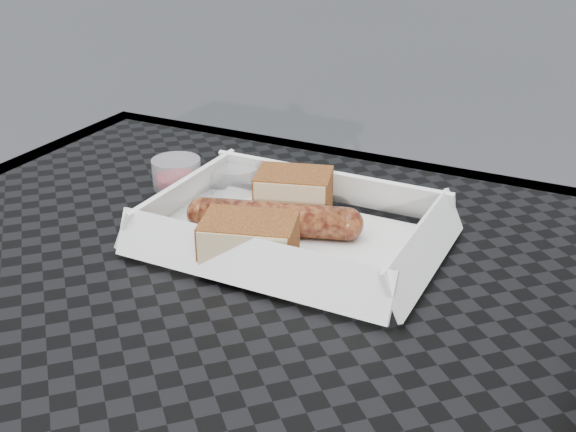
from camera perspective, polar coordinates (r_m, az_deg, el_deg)
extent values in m
cube|color=black|center=(0.51, -5.23, -10.91)|extent=(0.80, 0.80, 0.01)
cube|color=black|center=(0.82, 8.94, 3.24)|extent=(0.80, 0.03, 0.03)
cylinder|color=black|center=(1.12, -10.56, -11.76)|extent=(0.03, 0.03, 0.73)
cube|color=white|center=(0.63, 0.41, -1.94)|extent=(0.22, 0.15, 0.00)
cylinder|color=brown|center=(0.63, -1.13, -0.20)|extent=(0.13, 0.07, 0.03)
sphere|color=brown|center=(0.63, 4.67, -0.64)|extent=(0.03, 0.03, 0.03)
sphere|color=brown|center=(0.65, -6.73, 0.22)|extent=(0.03, 0.03, 0.03)
cube|color=brown|center=(0.67, 0.45, 1.74)|extent=(0.08, 0.07, 0.04)
cube|color=brown|center=(0.59, -3.09, -2.01)|extent=(0.09, 0.07, 0.04)
cylinder|color=#FF510B|center=(0.58, 2.55, -4.33)|extent=(0.02, 0.02, 0.00)
torus|color=white|center=(0.57, 3.04, -4.73)|extent=(0.02, 0.02, 0.00)
cube|color=#B2D17F|center=(0.58, 3.63, -4.46)|extent=(0.02, 0.02, 0.00)
cube|color=white|center=(0.67, -4.44, -0.35)|extent=(0.14, 0.14, 0.00)
cylinder|color=maroon|center=(0.75, -8.80, 3.36)|extent=(0.05, 0.05, 0.03)
cylinder|color=silver|center=(0.73, -4.18, 2.91)|extent=(0.05, 0.05, 0.03)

